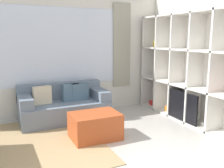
{
  "coord_description": "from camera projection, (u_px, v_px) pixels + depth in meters",
  "views": [
    {
      "loc": [
        -1.2,
        -2.1,
        1.63
      ],
      "look_at": [
        0.59,
        1.7,
        0.85
      ],
      "focal_mm": 40.0,
      "sensor_mm": 36.0,
      "label": 1
    }
  ],
  "objects": [
    {
      "name": "ottoman",
      "position": [
        95.0,
        126.0,
        4.07
      ],
      "size": [
        0.78,
        0.56,
        0.43
      ],
      "color": "#B74C23",
      "rests_on": "ground_plane"
    },
    {
      "name": "wall_back",
      "position": [
        57.0,
        51.0,
        5.2
      ],
      "size": [
        5.97,
        0.11,
        2.7
      ],
      "color": "silver",
      "rests_on": "ground_plane"
    },
    {
      "name": "wall_right",
      "position": [
        201.0,
        53.0,
        4.81
      ],
      "size": [
        0.07,
        4.29,
        2.7
      ],
      "primitive_type": "cube",
      "color": "silver",
      "rests_on": "ground_plane"
    },
    {
      "name": "area_rug",
      "position": [
        33.0,
        144.0,
        3.87
      ],
      "size": [
        2.03,
        2.35,
        0.01
      ],
      "primitive_type": "cube",
      "color": "tan",
      "rests_on": "ground_plane"
    },
    {
      "name": "couch_main",
      "position": [
        64.0,
        106.0,
        4.98
      ],
      "size": [
        1.72,
        0.83,
        0.72
      ],
      "color": "slate",
      "rests_on": "ground_plane"
    },
    {
      "name": "shelving_unit",
      "position": [
        187.0,
        69.0,
        4.92
      ],
      "size": [
        0.4,
        2.63,
        2.1
      ],
      "color": "silver",
      "rests_on": "ground_plane"
    }
  ]
}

